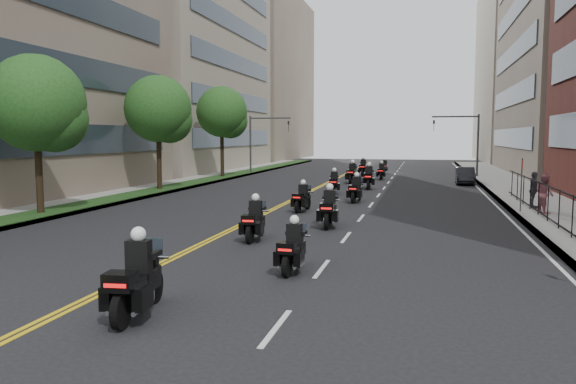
% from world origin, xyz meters
% --- Properties ---
extents(ground, '(160.00, 160.00, 0.00)m').
position_xyz_m(ground, '(0.00, 0.00, 0.00)').
color(ground, black).
rests_on(ground, ground).
extents(sidewalk_right, '(4.00, 90.00, 0.15)m').
position_xyz_m(sidewalk_right, '(12.00, 25.00, 0.07)').
color(sidewalk_right, gray).
rests_on(sidewalk_right, ground).
extents(sidewalk_left, '(4.00, 90.00, 0.15)m').
position_xyz_m(sidewalk_left, '(-12.00, 25.00, 0.07)').
color(sidewalk_left, gray).
rests_on(sidewalk_left, ground).
extents(grass_strip, '(2.00, 90.00, 0.04)m').
position_xyz_m(grass_strip, '(-11.20, 25.00, 0.17)').
color(grass_strip, '#1E3C16').
rests_on(grass_strip, sidewalk_left).
extents(building_right_far, '(15.00, 28.00, 26.00)m').
position_xyz_m(building_right_far, '(21.50, 78.00, 13.00)').
color(building_right_far, '#A39784').
rests_on(building_right_far, ground).
extents(building_left_mid, '(16.11, 28.00, 34.00)m').
position_xyz_m(building_left_mid, '(-21.98, 48.00, 17.00)').
color(building_left_mid, '#A39784').
rests_on(building_left_mid, ground).
extents(building_left_far, '(16.00, 28.00, 26.00)m').
position_xyz_m(building_left_far, '(-22.00, 78.00, 13.00)').
color(building_left_far, '#796659').
rests_on(building_left_far, ground).
extents(iron_fence, '(0.05, 28.00, 1.50)m').
position_xyz_m(iron_fence, '(11.00, 12.00, 0.90)').
color(iron_fence, black).
rests_on(iron_fence, sidewalk_right).
extents(street_trees, '(4.40, 38.40, 7.98)m').
position_xyz_m(street_trees, '(-11.05, 18.61, 5.13)').
color(street_trees, '#312416').
rests_on(street_trees, ground).
extents(traffic_signal_right, '(4.09, 0.20, 5.60)m').
position_xyz_m(traffic_signal_right, '(9.54, 42.00, 3.70)').
color(traffic_signal_right, '#3F3F44').
rests_on(traffic_signal_right, ground).
extents(traffic_signal_left, '(4.09, 0.20, 5.60)m').
position_xyz_m(traffic_signal_left, '(-9.54, 42.00, 3.70)').
color(traffic_signal_left, '#3F3F44').
rests_on(traffic_signal_left, ground).
extents(motorcycle_0, '(0.72, 2.51, 1.85)m').
position_xyz_m(motorcycle_0, '(0.25, 0.00, 0.73)').
color(motorcycle_0, black).
rests_on(motorcycle_0, ground).
extents(motorcycle_1, '(0.49, 2.10, 1.55)m').
position_xyz_m(motorcycle_1, '(2.50, 4.49, 0.61)').
color(motorcycle_1, black).
rests_on(motorcycle_1, ground).
extents(motorcycle_2, '(0.54, 2.25, 1.66)m').
position_xyz_m(motorcycle_2, '(0.10, 8.72, 0.66)').
color(motorcycle_2, black).
rests_on(motorcycle_2, ground).
extents(motorcycle_3, '(0.58, 2.41, 1.78)m').
position_xyz_m(motorcycle_3, '(2.20, 12.21, 0.70)').
color(motorcycle_3, black).
rests_on(motorcycle_3, ground).
extents(motorcycle_4, '(0.62, 2.12, 1.56)m').
position_xyz_m(motorcycle_4, '(0.15, 16.56, 0.62)').
color(motorcycle_4, black).
rests_on(motorcycle_4, ground).
extents(motorcycle_5, '(0.61, 2.28, 1.68)m').
position_xyz_m(motorcycle_5, '(2.26, 21.02, 0.66)').
color(motorcycle_5, black).
rests_on(motorcycle_5, ground).
extents(motorcycle_6, '(0.63, 2.26, 1.67)m').
position_xyz_m(motorcycle_6, '(0.35, 25.27, 0.66)').
color(motorcycle_6, black).
rests_on(motorcycle_6, ground).
extents(motorcycle_7, '(0.60, 2.53, 1.87)m').
position_xyz_m(motorcycle_7, '(2.18, 29.18, 0.74)').
color(motorcycle_7, black).
rests_on(motorcycle_7, ground).
extents(motorcycle_8, '(0.58, 2.48, 1.83)m').
position_xyz_m(motorcycle_8, '(0.46, 33.66, 0.72)').
color(motorcycle_8, black).
rests_on(motorcycle_8, ground).
extents(motorcycle_9, '(0.50, 2.17, 1.60)m').
position_xyz_m(motorcycle_9, '(2.43, 37.81, 0.63)').
color(motorcycle_9, black).
rests_on(motorcycle_9, ground).
extents(motorcycle_10, '(0.57, 2.44, 1.80)m').
position_xyz_m(motorcycle_10, '(0.43, 41.90, 0.71)').
color(motorcycle_10, black).
rests_on(motorcycle_10, ground).
extents(motorcycle_11, '(0.47, 2.06, 1.52)m').
position_xyz_m(motorcycle_11, '(2.12, 45.97, 0.60)').
color(motorcycle_11, black).
rests_on(motorcycle_11, ground).
extents(parked_sedan, '(1.42, 3.95, 1.30)m').
position_xyz_m(parked_sedan, '(9.01, 34.82, 0.65)').
color(parked_sedan, black).
rests_on(parked_sedan, ground).
extents(pedestrian_b, '(0.95, 1.06, 1.80)m').
position_xyz_m(pedestrian_b, '(11.34, 17.50, 1.05)').
color(pedestrian_b, '#9B545E').
rests_on(pedestrian_b, sidewalk_right).
extents(pedestrian_c, '(0.71, 1.14, 1.81)m').
position_xyz_m(pedestrian_c, '(11.20, 19.39, 1.05)').
color(pedestrian_c, '#403F47').
rests_on(pedestrian_c, sidewalk_right).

